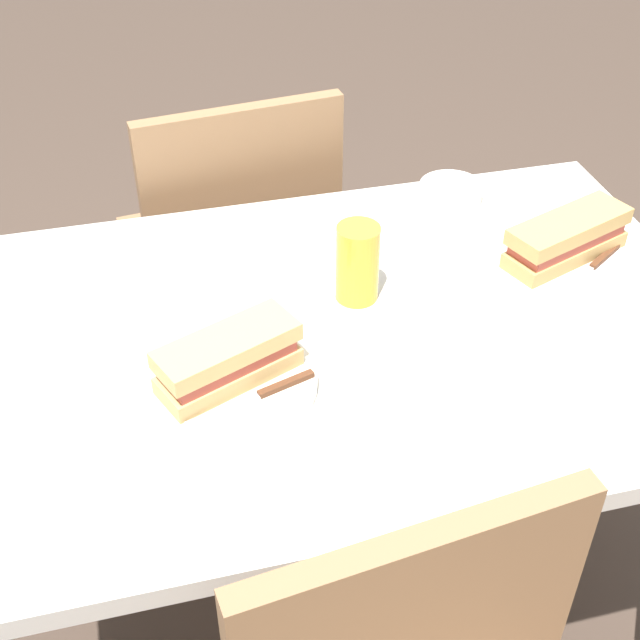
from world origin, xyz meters
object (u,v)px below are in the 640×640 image
olive_bowl (451,192)px  knife_near (260,395)px  beer_glass (358,263)px  baguette_sandwich_far (567,238)px  chair_near (235,255)px  dining_table (320,393)px  plate_near (230,382)px  plate_far (562,260)px  baguette_sandwich_near (228,359)px  knife_far (592,267)px

olive_bowl → knife_near: bearing=45.2°
beer_glass → olive_bowl: 0.33m
baguette_sandwich_far → chair_near: bearing=-48.2°
baguette_sandwich_far → dining_table: bearing=9.4°
plate_near → beer_glass: (-0.21, -0.15, 0.05)m
chair_near → beer_glass: size_ratio=7.27×
olive_bowl → chair_near: bearing=-38.0°
baguette_sandwich_far → olive_bowl: baguette_sandwich_far is taller
knife_near → olive_bowl: 0.59m
plate_far → baguette_sandwich_near: bearing=15.3°
plate_near → knife_near: knife_near is taller
knife_near → plate_near: bearing=-55.0°
plate_near → baguette_sandwich_far: 0.57m
chair_near → knife_far: size_ratio=5.60×
plate_near → plate_far: 0.57m
baguette_sandwich_near → knife_near: (-0.03, 0.04, -0.03)m
knife_near → baguette_sandwich_near: bearing=-55.0°
baguette_sandwich_near → plate_far: baguette_sandwich_near is taller
knife_far → plate_far: bearing=-56.9°
plate_far → olive_bowl: olive_bowl is taller
dining_table → chair_near: size_ratio=1.35×
plate_near → plate_far: same height
chair_near → knife_far: 0.76m
baguette_sandwich_near → knife_near: bearing=125.0°
chair_near → baguette_sandwich_near: 0.72m
baguette_sandwich_near → baguette_sandwich_far: bearing=-164.7°
knife_near → beer_glass: beer_glass is taller
knife_near → beer_glass: bearing=-133.6°
plate_near → knife_near: 0.05m
baguette_sandwich_far → olive_bowl: (0.10, -0.23, -0.03)m
plate_near → knife_far: bearing=-169.4°
dining_table → knife_near: knife_near is taller
chair_near → olive_bowl: chair_near is taller
dining_table → plate_near: plate_near is taller
plate_near → knife_far: (-0.58, -0.11, 0.01)m
olive_bowl → plate_far: bearing=113.5°
knife_far → olive_bowl: bearing=-64.9°
knife_near → baguette_sandwich_far: bearing=-159.4°
plate_far → knife_far: bearing=123.1°
plate_near → plate_far: (-0.55, -0.15, 0.00)m
beer_glass → knife_near: bearing=46.4°
chair_near → baguette_sandwich_far: size_ratio=4.03×
chair_near → plate_far: chair_near is taller
knife_near → knife_far: (-0.54, -0.15, 0.00)m
chair_near → knife_far: (-0.47, 0.54, 0.26)m
dining_table → knife_near: (0.11, 0.13, 0.14)m
baguette_sandwich_near → plate_far: 0.57m
dining_table → baguette_sandwich_near: (0.14, 0.08, 0.17)m
baguette_sandwich_far → olive_bowl: bearing=-66.5°
baguette_sandwich_near → plate_far: (-0.55, -0.15, -0.04)m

